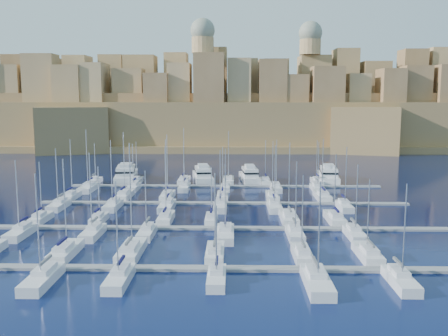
{
  "coord_description": "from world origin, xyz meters",
  "views": [
    {
      "loc": [
        2.36,
        -101.84,
        24.3
      ],
      "look_at": [
        0.16,
        6.0,
        8.9
      ],
      "focal_mm": 40.0,
      "sensor_mm": 36.0,
      "label": 1
    }
  ],
  "objects_px": {
    "motor_yacht_c": "(250,176)",
    "motor_yacht_a": "(126,174)",
    "motor_yacht_b": "(203,175)",
    "motor_yacht_d": "(328,175)",
    "sailboat_2": "(131,251)",
    "sailboat_4": "(302,254)"
  },
  "relations": [
    {
      "from": "motor_yacht_b",
      "to": "motor_yacht_c",
      "type": "relative_size",
      "value": 1.11
    },
    {
      "from": "sailboat_4",
      "to": "motor_yacht_b",
      "type": "height_order",
      "value": "sailboat_4"
    },
    {
      "from": "motor_yacht_d",
      "to": "sailboat_4",
      "type": "bearing_deg",
      "value": -103.61
    },
    {
      "from": "sailboat_4",
      "to": "motor_yacht_c",
      "type": "relative_size",
      "value": 0.84
    },
    {
      "from": "sailboat_2",
      "to": "motor_yacht_a",
      "type": "bearing_deg",
      "value": 102.76
    },
    {
      "from": "motor_yacht_c",
      "to": "motor_yacht_b",
      "type": "bearing_deg",
      "value": 176.98
    },
    {
      "from": "motor_yacht_d",
      "to": "motor_yacht_c",
      "type": "bearing_deg",
      "value": -177.0
    },
    {
      "from": "motor_yacht_c",
      "to": "motor_yacht_d",
      "type": "xyz_separation_m",
      "value": [
        22.97,
        1.2,
        0.0
      ]
    },
    {
      "from": "motor_yacht_a",
      "to": "motor_yacht_c",
      "type": "bearing_deg",
      "value": -3.6
    },
    {
      "from": "motor_yacht_a",
      "to": "motor_yacht_b",
      "type": "relative_size",
      "value": 1.2
    },
    {
      "from": "motor_yacht_c",
      "to": "motor_yacht_a",
      "type": "bearing_deg",
      "value": 176.4
    },
    {
      "from": "motor_yacht_a",
      "to": "sailboat_4",
      "type": "bearing_deg",
      "value": -59.57
    },
    {
      "from": "sailboat_4",
      "to": "motor_yacht_c",
      "type": "xyz_separation_m",
      "value": [
        -5.83,
        69.62,
        1.0
      ]
    },
    {
      "from": "sailboat_2",
      "to": "motor_yacht_b",
      "type": "height_order",
      "value": "sailboat_2"
    },
    {
      "from": "motor_yacht_a",
      "to": "motor_yacht_c",
      "type": "height_order",
      "value": "same"
    },
    {
      "from": "motor_yacht_b",
      "to": "motor_yacht_d",
      "type": "xyz_separation_m",
      "value": [
        36.56,
        0.49,
        0.0
      ]
    },
    {
      "from": "motor_yacht_a",
      "to": "motor_yacht_d",
      "type": "relative_size",
      "value": 1.14
    },
    {
      "from": "sailboat_4",
      "to": "sailboat_2",
      "type": "bearing_deg",
      "value": 177.85
    },
    {
      "from": "sailboat_2",
      "to": "motor_yacht_d",
      "type": "relative_size",
      "value": 0.97
    },
    {
      "from": "motor_yacht_a",
      "to": "motor_yacht_b",
      "type": "xyz_separation_m",
      "value": [
        22.82,
        -1.57,
        -0.0
      ]
    },
    {
      "from": "sailboat_4",
      "to": "motor_yacht_d",
      "type": "bearing_deg",
      "value": 76.39
    },
    {
      "from": "sailboat_4",
      "to": "motor_yacht_b",
      "type": "bearing_deg",
      "value": 105.43
    }
  ]
}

